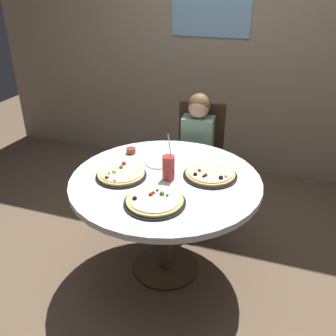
{
  "coord_description": "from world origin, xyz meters",
  "views": [
    {
      "loc": [
        0.69,
        -1.96,
        1.91
      ],
      "look_at": [
        0.0,
        0.05,
        0.8
      ],
      "focal_mm": 39.46,
      "sensor_mm": 36.0,
      "label": 1
    }
  ],
  "objects_px": {
    "pizza_veggie": "(210,174)",
    "pizza_pepperoni": "(155,201)",
    "chair_wooden": "(199,152)",
    "dining_table": "(166,191)",
    "pizza_cheese": "(121,174)",
    "soda_cup": "(168,168)",
    "plate_small": "(158,163)",
    "sauce_bowl": "(131,151)",
    "diner_child": "(195,166)"
  },
  "relations": [
    {
      "from": "pizza_pepperoni",
      "to": "soda_cup",
      "type": "distance_m",
      "value": 0.31
    },
    {
      "from": "diner_child",
      "to": "pizza_pepperoni",
      "type": "xyz_separation_m",
      "value": [
        0.03,
        -1.04,
        0.28
      ]
    },
    {
      "from": "diner_child",
      "to": "sauce_bowl",
      "type": "distance_m",
      "value": 0.66
    },
    {
      "from": "soda_cup",
      "to": "plate_small",
      "type": "relative_size",
      "value": 1.7
    },
    {
      "from": "diner_child",
      "to": "pizza_cheese",
      "type": "bearing_deg",
      "value": -109.41
    },
    {
      "from": "sauce_bowl",
      "to": "chair_wooden",
      "type": "bearing_deg",
      "value": 60.94
    },
    {
      "from": "dining_table",
      "to": "pizza_cheese",
      "type": "bearing_deg",
      "value": -165.34
    },
    {
      "from": "chair_wooden",
      "to": "pizza_cheese",
      "type": "relative_size",
      "value": 2.87
    },
    {
      "from": "diner_child",
      "to": "plate_small",
      "type": "height_order",
      "value": "diner_child"
    },
    {
      "from": "soda_cup",
      "to": "sauce_bowl",
      "type": "xyz_separation_m",
      "value": [
        -0.39,
        0.28,
        -0.06
      ]
    },
    {
      "from": "diner_child",
      "to": "pizza_cheese",
      "type": "xyz_separation_m",
      "value": [
        -0.29,
        -0.81,
        0.28
      ]
    },
    {
      "from": "dining_table",
      "to": "pizza_pepperoni",
      "type": "bearing_deg",
      "value": -82.51
    },
    {
      "from": "dining_table",
      "to": "plate_small",
      "type": "relative_size",
      "value": 6.87
    },
    {
      "from": "pizza_pepperoni",
      "to": "plate_small",
      "type": "height_order",
      "value": "pizza_pepperoni"
    },
    {
      "from": "chair_wooden",
      "to": "pizza_veggie",
      "type": "xyz_separation_m",
      "value": [
        0.27,
        -0.81,
        0.24
      ]
    },
    {
      "from": "pizza_veggie",
      "to": "pizza_cheese",
      "type": "height_order",
      "value": "same"
    },
    {
      "from": "chair_wooden",
      "to": "pizza_pepperoni",
      "type": "distance_m",
      "value": 1.25
    },
    {
      "from": "chair_wooden",
      "to": "dining_table",
      "type": "bearing_deg",
      "value": -89.5
    },
    {
      "from": "chair_wooden",
      "to": "soda_cup",
      "type": "xyz_separation_m",
      "value": [
        0.03,
        -0.92,
        0.3
      ]
    },
    {
      "from": "diner_child",
      "to": "pizza_veggie",
      "type": "xyz_separation_m",
      "value": [
        0.26,
        -0.62,
        0.28
      ]
    },
    {
      "from": "pizza_cheese",
      "to": "diner_child",
      "type": "bearing_deg",
      "value": 70.59
    },
    {
      "from": "pizza_cheese",
      "to": "soda_cup",
      "type": "distance_m",
      "value": 0.32
    },
    {
      "from": "pizza_cheese",
      "to": "sauce_bowl",
      "type": "xyz_separation_m",
      "value": [
        -0.09,
        0.35,
        0.0
      ]
    },
    {
      "from": "soda_cup",
      "to": "chair_wooden",
      "type": "bearing_deg",
      "value": 91.77
    },
    {
      "from": "chair_wooden",
      "to": "pizza_pepperoni",
      "type": "height_order",
      "value": "chair_wooden"
    },
    {
      "from": "sauce_bowl",
      "to": "diner_child",
      "type": "bearing_deg",
      "value": 51.13
    },
    {
      "from": "pizza_veggie",
      "to": "soda_cup",
      "type": "xyz_separation_m",
      "value": [
        -0.25,
        -0.12,
        0.06
      ]
    },
    {
      "from": "pizza_cheese",
      "to": "soda_cup",
      "type": "xyz_separation_m",
      "value": [
        0.3,
        0.07,
        0.06
      ]
    },
    {
      "from": "sauce_bowl",
      "to": "plate_small",
      "type": "bearing_deg",
      "value": -21.18
    },
    {
      "from": "chair_wooden",
      "to": "pizza_cheese",
      "type": "xyz_separation_m",
      "value": [
        -0.27,
        -1.0,
        0.24
      ]
    },
    {
      "from": "dining_table",
      "to": "pizza_cheese",
      "type": "distance_m",
      "value": 0.31
    },
    {
      "from": "pizza_pepperoni",
      "to": "chair_wooden",
      "type": "bearing_deg",
      "value": 92.22
    },
    {
      "from": "dining_table",
      "to": "diner_child",
      "type": "height_order",
      "value": "diner_child"
    },
    {
      "from": "soda_cup",
      "to": "sauce_bowl",
      "type": "bearing_deg",
      "value": 144.21
    },
    {
      "from": "sauce_bowl",
      "to": "dining_table",
      "type": "bearing_deg",
      "value": -37.25
    },
    {
      "from": "pizza_veggie",
      "to": "pizza_pepperoni",
      "type": "relative_size",
      "value": 0.98
    },
    {
      "from": "dining_table",
      "to": "pizza_veggie",
      "type": "height_order",
      "value": "pizza_veggie"
    },
    {
      "from": "diner_child",
      "to": "plate_small",
      "type": "distance_m",
      "value": 0.63
    },
    {
      "from": "pizza_cheese",
      "to": "chair_wooden",
      "type": "bearing_deg",
      "value": 74.72
    },
    {
      "from": "pizza_veggie",
      "to": "plate_small",
      "type": "xyz_separation_m",
      "value": [
        -0.38,
        0.06,
        -0.01
      ]
    },
    {
      "from": "chair_wooden",
      "to": "sauce_bowl",
      "type": "bearing_deg",
      "value": -119.06
    },
    {
      "from": "dining_table",
      "to": "chair_wooden",
      "type": "bearing_deg",
      "value": 90.5
    },
    {
      "from": "pizza_pepperoni",
      "to": "plate_small",
      "type": "distance_m",
      "value": 0.51
    },
    {
      "from": "chair_wooden",
      "to": "soda_cup",
      "type": "relative_size",
      "value": 3.1
    },
    {
      "from": "pizza_cheese",
      "to": "plate_small",
      "type": "xyz_separation_m",
      "value": [
        0.16,
        0.25,
        -0.01
      ]
    },
    {
      "from": "pizza_pepperoni",
      "to": "plate_small",
      "type": "xyz_separation_m",
      "value": [
        -0.16,
        0.48,
        -0.01
      ]
    },
    {
      "from": "pizza_cheese",
      "to": "soda_cup",
      "type": "height_order",
      "value": "soda_cup"
    },
    {
      "from": "pizza_cheese",
      "to": "sauce_bowl",
      "type": "distance_m",
      "value": 0.36
    },
    {
      "from": "dining_table",
      "to": "pizza_pepperoni",
      "type": "distance_m",
      "value": 0.32
    },
    {
      "from": "pizza_pepperoni",
      "to": "pizza_cheese",
      "type": "bearing_deg",
      "value": 144.68
    }
  ]
}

